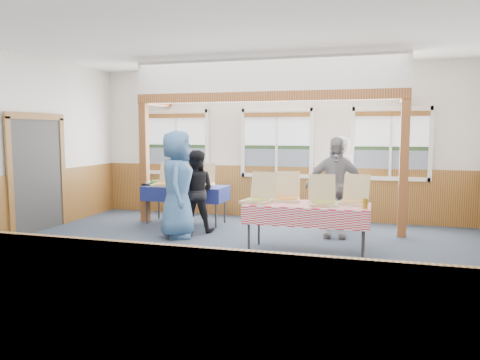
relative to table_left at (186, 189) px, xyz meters
name	(u,v)px	position (x,y,z in m)	size (l,w,h in m)	color
floor	(226,260)	(1.62, -2.34, -0.69)	(8.00, 8.00, 0.00)	#283041
ceiling	(226,32)	(1.62, -2.34, 2.51)	(8.00, 8.00, 0.00)	white
wall_back	(277,143)	(1.62, 1.16, 0.91)	(8.00, 8.00, 0.00)	silver
wall_front	(70,168)	(1.62, -5.84, 0.91)	(8.00, 8.00, 0.00)	silver
wainscot_back	(276,192)	(1.62, 1.14, -0.14)	(7.98, 0.05, 1.10)	brown
wainscot_front	(78,312)	(1.62, -5.81, -0.14)	(7.98, 0.05, 1.10)	brown
wainscot_left	(0,209)	(-2.36, -2.34, -0.14)	(0.05, 6.98, 1.10)	brown
cased_opening	(37,175)	(-2.34, -1.44, 0.36)	(0.06, 1.30, 2.10)	#303030
window_left	(177,139)	(-0.68, 1.12, 0.99)	(1.56, 0.10, 1.46)	white
window_mid	(277,139)	(1.62, 1.12, 0.99)	(1.56, 0.10, 1.46)	white
window_right	(391,140)	(3.92, 1.12, 0.99)	(1.56, 0.10, 1.46)	white
post_left	(145,163)	(-0.88, -0.04, 0.51)	(0.15, 0.15, 2.40)	brown
post_right	(404,169)	(4.12, -0.04, 0.51)	(0.15, 0.15, 2.40)	brown
cross_beam	(264,97)	(1.62, -0.04, 1.80)	(5.15, 0.18, 0.18)	brown
table_left	(186,189)	(0.00, 0.00, 0.00)	(1.71, 0.88, 0.76)	#303030
table_right	(307,207)	(2.67, -1.62, 0.01)	(2.01, 1.43, 0.76)	#303030
pizza_box_a	(165,182)	(-0.40, -0.11, 0.13)	(0.43, 0.52, 0.46)	tan
pizza_box_b	(204,182)	(0.34, 0.16, 0.13)	(0.51, 0.57, 0.44)	tan
pizza_box_c	(258,198)	(1.93, -1.72, 0.13)	(0.50, 0.58, 0.46)	tan
pizza_box_d	(286,197)	(2.32, -1.43, 0.13)	(0.48, 0.56, 0.45)	tan
pizza_box_e	(323,201)	(2.91, -1.70, 0.13)	(0.49, 0.56, 0.44)	tan
pizza_box_f	(353,200)	(3.33, -1.48, 0.13)	(0.50, 0.56, 0.44)	tan
veggie_tray	(152,183)	(-0.75, 0.00, 0.10)	(0.43, 0.43, 0.10)	black
drink_glass	(365,204)	(3.52, -1.87, 0.14)	(0.07, 0.07, 0.15)	olive
woman_white	(339,183)	(3.00, 0.26, 0.18)	(0.64, 0.42, 1.75)	white
woman_black	(195,191)	(0.48, -0.68, 0.06)	(0.73, 0.57, 1.51)	black
man_blue	(177,184)	(0.35, -1.19, 0.24)	(0.91, 0.59, 1.86)	#39608F
person_grey	(335,187)	(2.98, -0.43, 0.18)	(1.03, 0.43, 1.75)	gray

